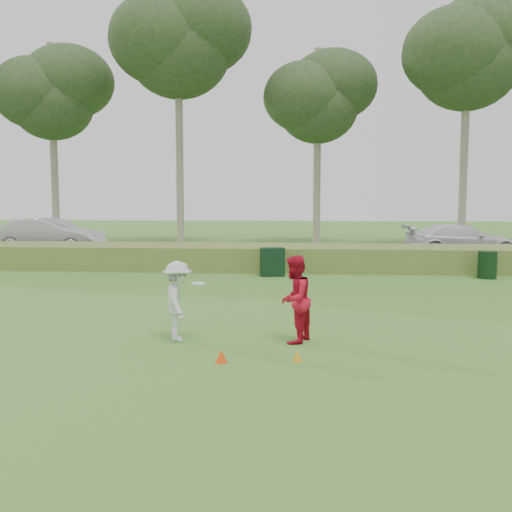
# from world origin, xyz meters

# --- Properties ---
(ground) EXTENTS (120.00, 120.00, 0.00)m
(ground) POSITION_xyz_m (0.00, 0.00, 0.00)
(ground) COLOR #3B7627
(ground) RESTS_ON ground
(reed_strip) EXTENTS (80.00, 3.00, 0.90)m
(reed_strip) POSITION_xyz_m (0.00, 12.00, 0.45)
(reed_strip) COLOR #58712D
(reed_strip) RESTS_ON ground
(park_road) EXTENTS (80.00, 6.00, 0.06)m
(park_road) POSITION_xyz_m (0.00, 17.00, 0.03)
(park_road) COLOR #2D2D2D
(park_road) RESTS_ON ground
(tree_2) EXTENTS (6.50, 6.50, 12.00)m
(tree_2) POSITION_xyz_m (-14.00, 24.00, 8.97)
(tree_2) COLOR gray
(tree_2) RESTS_ON ground
(tree_3) EXTENTS (7.80, 7.80, 15.50)m
(tree_3) POSITION_xyz_m (-6.00, 23.00, 11.60)
(tree_3) COLOR gray
(tree_3) RESTS_ON ground
(tree_4) EXTENTS (6.24, 6.24, 11.50)m
(tree_4) POSITION_xyz_m (2.00, 24.50, 8.59)
(tree_4) COLOR gray
(tree_4) RESTS_ON ground
(tree_5) EXTENTS (7.28, 7.28, 14.00)m
(tree_5) POSITION_xyz_m (10.00, 22.50, 10.47)
(tree_5) COLOR gray
(tree_5) RESTS_ON ground
(player_white) EXTENTS (0.95, 1.12, 1.54)m
(player_white) POSITION_xyz_m (-1.23, 0.57, 0.77)
(player_white) COLOR silver
(player_white) RESTS_ON ground
(player_red) EXTENTS (0.89, 0.99, 1.66)m
(player_red) POSITION_xyz_m (1.01, 0.58, 0.83)
(player_red) COLOR red
(player_red) RESTS_ON ground
(cone_orange) EXTENTS (0.21, 0.21, 0.23)m
(cone_orange) POSITION_xyz_m (-0.19, -0.87, 0.11)
(cone_orange) COLOR #EE440C
(cone_orange) RESTS_ON ground
(cone_yellow) EXTENTS (0.18, 0.18, 0.20)m
(cone_yellow) POSITION_xyz_m (1.08, -0.71, 0.10)
(cone_yellow) COLOR gold
(cone_yellow) RESTS_ON ground
(utility_cabinet) EXTENTS (0.91, 0.70, 1.01)m
(utility_cabinet) POSITION_xyz_m (0.10, 9.83, 0.50)
(utility_cabinet) COLOR black
(utility_cabinet) RESTS_ON ground
(trash_bin) EXTENTS (0.76, 0.76, 0.94)m
(trash_bin) POSITION_xyz_m (7.47, 9.85, 0.47)
(trash_bin) COLOR black
(trash_bin) RESTS_ON ground
(car_mid) EXTENTS (5.33, 2.18, 1.72)m
(car_mid) POSITION_xyz_m (-11.03, 16.54, 0.92)
(car_mid) COLOR #BCBBC0
(car_mid) RESTS_ON park_road
(car_right) EXTENTS (5.22, 2.31, 1.49)m
(car_right) POSITION_xyz_m (8.46, 16.75, 0.81)
(car_right) COLOR silver
(car_right) RESTS_ON park_road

